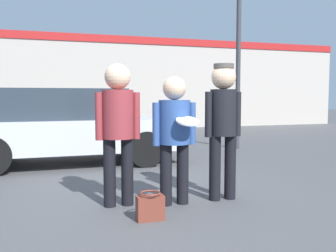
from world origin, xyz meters
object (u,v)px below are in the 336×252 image
(person_middle_with_frisbee, at_px, (174,129))
(parked_car_near, at_px, (69,126))
(person_left, at_px, (118,121))
(person_right, at_px, (223,118))
(street_lamp, at_px, (248,10))
(handbag, at_px, (150,207))

(person_middle_with_frisbee, xyz_separation_m, parked_car_near, (-1.09, 3.38, -0.19))
(person_left, bearing_deg, parked_car_near, 97.34)
(person_right, xyz_separation_m, street_lamp, (2.78, 4.26, 2.49))
(person_middle_with_frisbee, height_order, person_right, person_right)
(person_left, height_order, person_middle_with_frisbee, person_left)
(parked_car_near, bearing_deg, person_left, -82.66)
(person_middle_with_frisbee, height_order, parked_car_near, person_middle_with_frisbee)
(person_right, height_order, parked_car_near, person_right)
(person_right, bearing_deg, person_left, 174.25)
(person_right, distance_m, street_lamp, 5.66)
(handbag, bearing_deg, person_left, 109.18)
(person_middle_with_frisbee, relative_size, parked_car_near, 0.36)
(person_right, relative_size, street_lamp, 0.31)
(person_middle_with_frisbee, height_order, handbag, person_middle_with_frisbee)
(person_left, xyz_separation_m, parked_car_near, (-0.41, 3.22, -0.29))
(person_right, bearing_deg, parked_car_near, 117.70)
(person_left, distance_m, street_lamp, 6.35)
(parked_car_near, relative_size, handbag, 14.03)
(person_middle_with_frisbee, distance_m, street_lamp, 6.09)
(handbag, bearing_deg, street_lamp, 50.71)
(person_right, relative_size, parked_car_near, 0.40)
(person_middle_with_frisbee, xyz_separation_m, handbag, (-0.45, -0.49, -0.80))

